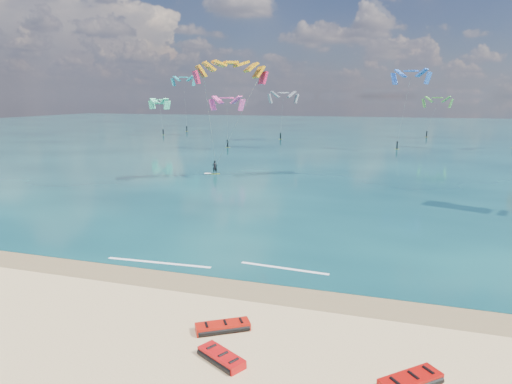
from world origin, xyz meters
TOP-DOWN VIEW (x-y plane):
  - ground at (0.00, 40.00)m, footprint 320.00×320.00m
  - wet_sand_strip at (0.00, 3.00)m, footprint 320.00×2.40m
  - sea at (0.00, 104.00)m, footprint 320.00×200.00m
  - packed_kite_left at (2.41, -1.09)m, footprint 2.59×2.16m
  - packed_kite_mid at (3.18, -3.21)m, footprint 2.37×1.95m
  - kitesurfer_main at (-10.33, 31.62)m, footprint 10.84×8.81m
  - shoreline_foam at (-0.79, 5.58)m, footprint 12.92×1.90m
  - distant_kites at (-10.26, 78.13)m, footprint 82.34×37.56m

SIDE VIEW (x-z plane):
  - ground at x=0.00m, z-range 0.00..0.00m
  - packed_kite_left at x=2.41m, z-range -0.19..0.19m
  - packed_kite_mid at x=3.18m, z-range -0.19..0.19m
  - wet_sand_strip at x=0.00m, z-range 0.00..0.01m
  - sea at x=0.00m, z-range 0.00..0.04m
  - shoreline_foam at x=-0.79m, z-range 0.04..0.05m
  - distant_kites at x=-10.26m, z-range -1.57..12.73m
  - kitesurfer_main at x=-10.33m, z-range 0.17..14.65m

